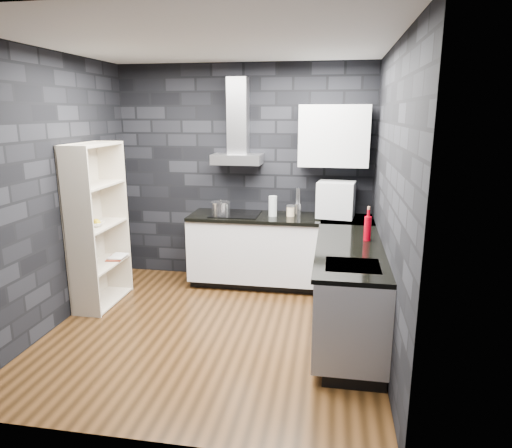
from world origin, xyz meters
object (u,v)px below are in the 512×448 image
(pot, at_px, (221,208))
(appliance_garage, at_px, (336,200))
(red_bottle, at_px, (368,229))
(fruit_bowl, at_px, (95,224))
(glass_vase, at_px, (273,206))
(bookshelf, at_px, (98,226))
(storage_jar, at_px, (291,211))
(utensil_crock, at_px, (298,209))

(pot, distance_m, appliance_garage, 1.39)
(red_bottle, height_order, fruit_bowl, red_bottle)
(pot, xyz_separation_m, glass_vase, (0.64, 0.02, 0.04))
(bookshelf, xyz_separation_m, fruit_bowl, (0.00, -0.06, 0.04))
(red_bottle, distance_m, fruit_bowl, 2.88)
(glass_vase, height_order, storage_jar, glass_vase)
(red_bottle, bearing_deg, storage_jar, 131.68)
(glass_vase, bearing_deg, fruit_bowl, -154.66)
(storage_jar, xyz_separation_m, red_bottle, (0.84, -0.94, 0.06))
(utensil_crock, height_order, fruit_bowl, utensil_crock)
(red_bottle, bearing_deg, glass_vase, 139.26)
(glass_vase, distance_m, appliance_garage, 0.75)
(storage_jar, height_order, appliance_garage, appliance_garage)
(glass_vase, xyz_separation_m, appliance_garage, (0.74, 0.01, 0.10))
(pot, height_order, red_bottle, red_bottle)
(pot, relative_size, red_bottle, 0.94)
(pot, relative_size, fruit_bowl, 1.18)
(fruit_bowl, bearing_deg, utensil_crock, 26.03)
(bookshelf, distance_m, fruit_bowl, 0.07)
(pot, relative_size, appliance_garage, 0.53)
(red_bottle, bearing_deg, bookshelf, 178.03)
(pot, bearing_deg, utensil_crock, 11.50)
(pot, relative_size, storage_jar, 1.93)
(bookshelf, bearing_deg, red_bottle, 5.40)
(pot, height_order, fruit_bowl, pot)
(storage_jar, bearing_deg, bookshelf, -157.57)
(pot, xyz_separation_m, fruit_bowl, (-1.20, -0.85, -0.04))
(fruit_bowl, bearing_deg, red_bottle, -0.73)
(utensil_crock, bearing_deg, fruit_bowl, -153.97)
(appliance_garage, xyz_separation_m, red_bottle, (0.31, -0.91, -0.11))
(utensil_crock, distance_m, appliance_garage, 0.51)
(appliance_garage, height_order, fruit_bowl, appliance_garage)
(pot, xyz_separation_m, utensil_crock, (0.92, 0.19, -0.01))
(storage_jar, height_order, fruit_bowl, storage_jar)
(storage_jar, bearing_deg, red_bottle, -48.32)
(utensil_crock, bearing_deg, bookshelf, -155.35)
(utensil_crock, distance_m, red_bottle, 1.32)
(pot, relative_size, bookshelf, 0.12)
(storage_jar, relative_size, bookshelf, 0.06)
(storage_jar, bearing_deg, utensil_crock, 60.06)
(pot, distance_m, fruit_bowl, 1.47)
(pot, distance_m, storage_jar, 0.85)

